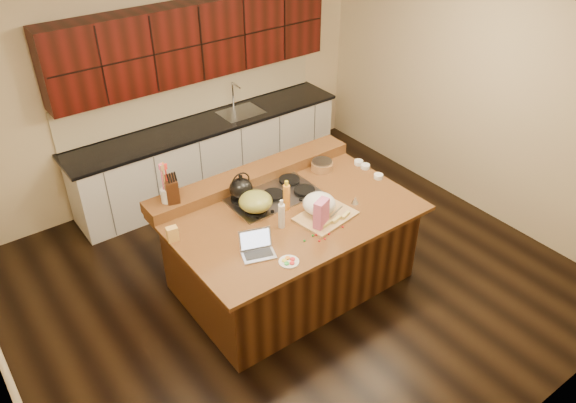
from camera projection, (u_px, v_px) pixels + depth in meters
room at (291, 173)px, 5.28m from camera, size 5.52×5.02×2.72m
island at (291, 247)px, 5.77m from camera, size 2.40×1.60×0.92m
back_ledge at (252, 176)px, 5.95m from camera, size 2.40×0.30×0.12m
cooktop at (273, 196)px, 5.71m from camera, size 0.92×0.52×0.05m
back_counter at (205, 118)px, 7.11m from camera, size 3.70×0.66×2.40m
kettle at (241, 188)px, 5.57m from camera, size 0.31×0.31×0.21m
green_bowl at (256, 201)px, 5.41m from camera, size 0.41×0.41×0.18m
laptop at (257, 247)px, 4.95m from camera, size 0.35×0.31×0.20m
oil_bottle at (286, 197)px, 5.47m from camera, size 0.08×0.08×0.27m
vinegar_bottle at (282, 216)px, 5.23m from camera, size 0.08×0.08×0.25m
wooden_tray at (321, 207)px, 5.40m from camera, size 0.61×0.48×0.22m
ramekin_a at (378, 176)px, 6.01m from camera, size 0.13×0.13×0.04m
ramekin_b at (359, 162)px, 6.26m from camera, size 0.13×0.13×0.04m
ramekin_c at (365, 166)px, 6.19m from camera, size 0.13×0.13×0.04m
strainer_bowl at (322, 166)px, 6.15m from camera, size 0.27×0.27×0.09m
kitchen_timer at (355, 200)px, 5.61m from camera, size 0.09×0.09×0.07m
pink_bag at (321, 214)px, 5.20m from camera, size 0.18×0.14×0.30m
candy_plate at (289, 262)px, 4.86m from camera, size 0.22×0.22×0.01m
package_box at (172, 234)px, 5.09m from camera, size 0.11×0.09×0.14m
utensil_crock at (167, 195)px, 5.40m from camera, size 0.13×0.13×0.14m
knife_block at (171, 189)px, 5.40m from camera, size 0.17×0.22×0.24m
gumdrop_0 at (329, 234)px, 5.19m from camera, size 0.02×0.02×0.02m
gumdrop_1 at (313, 235)px, 5.17m from camera, size 0.02×0.02×0.02m
gumdrop_2 at (325, 239)px, 5.13m from camera, size 0.02×0.02×0.02m
gumdrop_3 at (327, 227)px, 5.27m from camera, size 0.02×0.02×0.02m
gumdrop_4 at (332, 221)px, 5.36m from camera, size 0.02×0.02×0.02m
gumdrop_5 at (328, 231)px, 5.23m from camera, size 0.02×0.02×0.02m
gumdrop_6 at (316, 235)px, 5.18m from camera, size 0.02×0.02×0.02m
gumdrop_7 at (321, 236)px, 5.16m from camera, size 0.02×0.02×0.02m
gumdrop_8 at (319, 241)px, 5.10m from camera, size 0.02×0.02×0.02m
gumdrop_9 at (304, 241)px, 5.11m from camera, size 0.02×0.02×0.02m
gumdrop_10 at (343, 227)px, 5.28m from camera, size 0.02×0.02×0.02m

